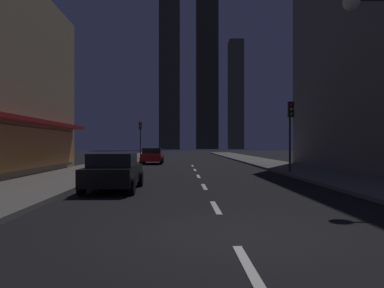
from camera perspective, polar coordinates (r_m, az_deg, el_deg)
ground_plane at (r=39.57m, az=-0.27°, el=-2.71°), size 78.00×136.00×0.10m
sidewalk_right at (r=40.35m, az=9.72°, el=-2.48°), size 4.00×76.00×0.15m
sidewalk_left at (r=40.01m, az=-10.36°, el=-2.50°), size 4.00×76.00×0.15m
lane_marking_center at (r=18.63m, az=1.35°, el=-5.55°), size 0.16×28.20×0.01m
skyscraper_distant_tall at (r=134.83m, az=-3.38°, el=11.22°), size 7.10×7.69×56.26m
skyscraper_distant_mid at (r=147.19m, az=2.26°, el=13.34°), size 8.10×7.03×71.70m
skyscraper_distant_short at (r=142.34m, az=6.58°, el=7.31°), size 5.14×6.87×40.02m
car_parked_near at (r=15.08m, az=-11.71°, el=-4.05°), size 1.98×4.24×1.45m
car_parked_far at (r=34.97m, az=-5.99°, el=-1.77°), size 1.98×4.24×1.45m
fire_hydrant_far_left at (r=33.02m, az=-10.27°, el=-2.37°), size 0.42×0.30×0.65m
traffic_light_near_right at (r=23.19m, az=14.57°, el=3.41°), size 0.32×0.48×4.20m
traffic_light_far_left at (r=42.75m, az=-7.77°, el=1.83°), size 0.32×0.48×4.20m
street_lamp_right at (r=14.19m, az=25.74°, el=13.29°), size 1.96×0.56×6.58m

